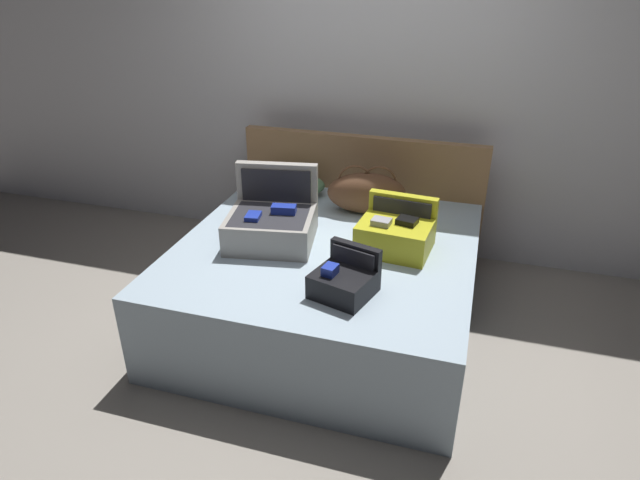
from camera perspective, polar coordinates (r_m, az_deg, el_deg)
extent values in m
plane|color=gray|center=(3.43, -1.30, -12.09)|extent=(12.00, 12.00, 0.00)
cube|color=silver|center=(4.34, 5.54, 15.50)|extent=(8.00, 0.10, 2.60)
cube|color=#99ADBC|center=(3.57, 0.65, -4.59)|extent=(1.82, 1.84, 0.58)
cube|color=olive|center=(4.31, 4.27, 4.31)|extent=(1.86, 0.08, 1.00)
cube|color=gray|center=(3.42, -5.16, 1.11)|extent=(0.59, 0.53, 0.19)
cube|color=#28282D|center=(3.40, -5.18, 1.54)|extent=(0.52, 0.46, 0.14)
cube|color=#1E33A5|center=(3.34, -6.97, 2.44)|extent=(0.10, 0.13, 0.03)
cube|color=#1E33A5|center=(3.39, -3.79, 3.18)|extent=(0.16, 0.10, 0.05)
cube|color=gray|center=(3.59, -4.44, 4.64)|extent=(0.53, 0.15, 0.44)
cube|color=#28282D|center=(3.56, -4.55, 4.42)|extent=(0.44, 0.09, 0.38)
cube|color=gold|center=(3.34, 7.72, 0.22)|extent=(0.45, 0.34, 0.19)
cube|color=#28282D|center=(3.32, 7.75, 0.65)|extent=(0.40, 0.30, 0.13)
cube|color=#99999E|center=(3.27, 6.40, 1.86)|extent=(0.12, 0.10, 0.04)
cube|color=black|center=(3.30, 9.05, 1.92)|extent=(0.14, 0.12, 0.04)
cube|color=gold|center=(3.47, 8.56, 2.36)|extent=(0.43, 0.09, 0.31)
cube|color=#28282D|center=(3.44, 8.42, 2.13)|extent=(0.36, 0.04, 0.26)
cube|color=black|center=(2.89, 2.24, -4.74)|extent=(0.35, 0.32, 0.13)
cube|color=#28282D|center=(2.88, 2.25, -4.40)|extent=(0.31, 0.28, 0.09)
cube|color=#1E33A5|center=(2.84, 1.06, -3.19)|extent=(0.08, 0.10, 0.06)
cube|color=black|center=(2.97, 3.70, -2.57)|extent=(0.30, 0.12, 0.25)
cube|color=#28282D|center=(2.95, 3.43, -2.80)|extent=(0.24, 0.08, 0.21)
ellipsoid|color=brown|center=(3.83, 4.86, 4.89)|extent=(0.58, 0.34, 0.29)
torus|color=brown|center=(3.80, 3.66, 6.05)|extent=(0.24, 0.06, 0.25)
torus|color=brown|center=(3.80, 6.14, 5.93)|extent=(0.24, 0.06, 0.25)
ellipsoid|color=#4C724C|center=(4.14, -2.95, 5.82)|extent=(0.53, 0.34, 0.17)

